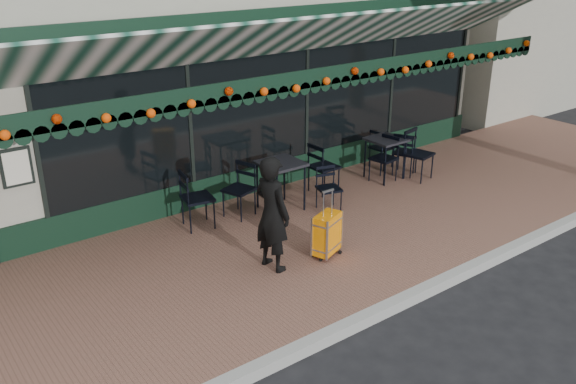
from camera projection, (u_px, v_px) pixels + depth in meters
ground at (409, 298)px, 8.06m from camera, size 80.00×80.00×0.00m
sidewalk at (314, 238)px, 9.51m from camera, size 18.00×4.00×0.15m
curb at (414, 296)px, 7.97m from camera, size 18.00×0.16×0.15m
restaurant_building at (143, 47)px, 12.98m from camera, size 12.00×9.60×4.50m
neighbor_building_right at (504, 5)px, 20.26m from camera, size 12.00×8.00×4.80m
woman at (272, 214)px, 8.22m from camera, size 0.47×0.65×1.63m
suitcase at (327, 234)px, 8.72m from camera, size 0.50×0.39×1.01m
cafe_table_a at (386, 143)px, 11.46m from camera, size 0.64×0.64×0.79m
cafe_table_b at (281, 167)px, 10.09m from camera, size 0.68×0.68×0.84m
chair_a_left at (384, 159)px, 11.41m from camera, size 0.50×0.50×0.88m
chair_a_right at (381, 148)px, 12.16m from camera, size 0.42×0.42×0.79m
chair_a_front at (419, 155)px, 11.51m from camera, size 0.57×0.57×0.96m
chair_a_extra at (405, 153)px, 11.75m from camera, size 0.58×0.58×0.87m
chair_b_left at (239, 190)px, 9.95m from camera, size 0.57×0.57×0.90m
chair_b_right at (324, 167)px, 10.90m from camera, size 0.48×0.48×0.94m
chair_b_front at (329, 189)px, 10.18m from camera, size 0.47×0.47×0.76m
chair_solo at (197, 199)px, 9.55m from camera, size 0.56×0.56×0.96m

